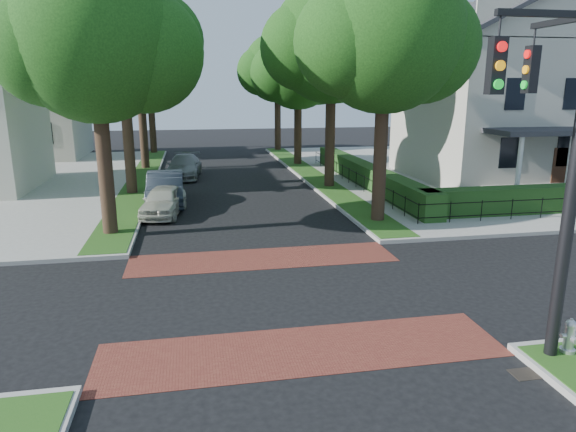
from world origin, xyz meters
The scene contains 24 objects.
ground centered at (0.00, 0.00, 0.00)m, with size 120.00×120.00×0.00m, color black.
sidewalk_ne centered at (19.50, 19.00, 0.07)m, with size 30.00×30.00×0.15m, color gray.
crosswalk_far centered at (0.00, 3.20, 0.01)m, with size 9.00×2.20×0.01m, color maroon.
crosswalk_near centered at (0.00, -3.20, 0.01)m, with size 9.00×2.20×0.01m, color maroon.
storm_drain centered at (4.30, -5.00, 0.01)m, with size 0.65×0.45×0.01m, color black.
grass_strip_ne centered at (5.40, 19.10, 0.16)m, with size 1.60×29.80×0.02m, color #1B4A15.
grass_strip_nw centered at (-5.40, 19.10, 0.16)m, with size 1.60×29.80×0.02m, color #1B4A15.
tree_right_near centered at (5.60, 7.24, 7.63)m, with size 7.75×6.67×10.66m.
tree_right_mid centered at (5.61, 15.25, 7.99)m, with size 8.25×7.09×11.22m.
tree_right_far centered at (5.60, 24.22, 6.91)m, with size 7.25×6.23×9.74m.
tree_right_back centered at (5.60, 33.23, 7.27)m, with size 7.50×6.45×10.20m.
tree_left_near centered at (-5.40, 7.23, 7.27)m, with size 7.50×6.45×10.20m.
tree_left_mid centered at (-5.39, 15.24, 8.34)m, with size 8.00×6.88×11.48m.
tree_left_far centered at (-5.40, 24.22, 7.12)m, with size 7.00×6.02×9.86m.
tree_left_back centered at (-5.40, 33.24, 7.41)m, with size 7.75×6.66×10.44m.
hedge_main_road centered at (7.70, 15.00, 0.75)m, with size 1.00×18.00×1.20m, color #214317.
fence_main_road centered at (6.90, 15.00, 0.60)m, with size 0.06×18.00×0.90m, color black, non-canonical shape.
house_victorian centered at (17.51, 15.92, 6.02)m, with size 13.00×13.05×12.48m.
house_left_far centered at (-15.49, 31.99, 5.04)m, with size 10.00×9.00×10.14m.
traffic_signal centered at (4.89, -4.41, 4.71)m, with size 2.17×2.00×8.00m.
parked_car_front centered at (-3.60, 10.10, 0.67)m, with size 1.59×3.96×1.35m, color beige.
parked_car_middle centered at (-3.60, 12.32, 0.82)m, with size 1.73×4.96×1.63m, color #202831.
parked_car_rear centered at (-2.78, 20.31, 0.72)m, with size 2.01×4.96×1.44m, color gray.
fire_hydrant centered at (5.51, -4.61, 0.52)m, with size 0.42×0.43×0.79m.
Camera 1 is at (-2.22, -13.30, 5.67)m, focal length 32.00 mm.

